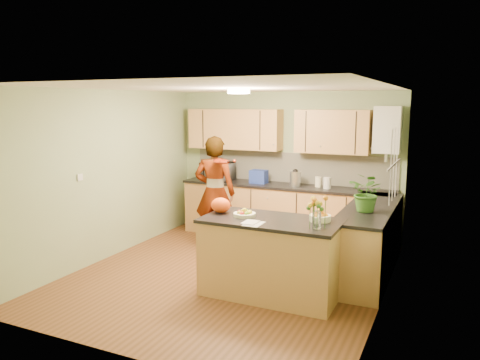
% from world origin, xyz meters
% --- Properties ---
extents(floor, '(4.50, 4.50, 0.00)m').
position_xyz_m(floor, '(0.00, 0.00, 0.00)').
color(floor, '#543218').
rests_on(floor, ground).
extents(ceiling, '(4.00, 4.50, 0.02)m').
position_xyz_m(ceiling, '(0.00, 0.00, 2.50)').
color(ceiling, white).
rests_on(ceiling, wall_back).
extents(wall_back, '(4.00, 0.02, 2.50)m').
position_xyz_m(wall_back, '(0.00, 2.25, 1.25)').
color(wall_back, gray).
rests_on(wall_back, floor).
extents(wall_front, '(4.00, 0.02, 2.50)m').
position_xyz_m(wall_front, '(0.00, -2.25, 1.25)').
color(wall_front, gray).
rests_on(wall_front, floor).
extents(wall_left, '(0.02, 4.50, 2.50)m').
position_xyz_m(wall_left, '(-2.00, 0.00, 1.25)').
color(wall_left, gray).
rests_on(wall_left, floor).
extents(wall_right, '(0.02, 4.50, 2.50)m').
position_xyz_m(wall_right, '(2.00, 0.00, 1.25)').
color(wall_right, gray).
rests_on(wall_right, floor).
extents(back_counter, '(3.64, 0.62, 0.94)m').
position_xyz_m(back_counter, '(0.10, 1.95, 0.47)').
color(back_counter, tan).
rests_on(back_counter, floor).
extents(right_counter, '(0.62, 2.24, 0.94)m').
position_xyz_m(right_counter, '(1.70, 0.85, 0.47)').
color(right_counter, tan).
rests_on(right_counter, floor).
extents(splashback, '(3.60, 0.02, 0.52)m').
position_xyz_m(splashback, '(0.10, 2.23, 1.20)').
color(splashback, beige).
rests_on(splashback, back_counter).
extents(upper_cabinets, '(3.20, 0.34, 0.70)m').
position_xyz_m(upper_cabinets, '(-0.18, 2.08, 1.85)').
color(upper_cabinets, tan).
rests_on(upper_cabinets, wall_back).
extents(boiler, '(0.40, 0.30, 0.86)m').
position_xyz_m(boiler, '(1.70, 2.09, 1.90)').
color(boiler, silver).
rests_on(boiler, wall_back).
extents(window_right, '(0.01, 1.30, 1.05)m').
position_xyz_m(window_right, '(1.99, 0.60, 1.55)').
color(window_right, silver).
rests_on(window_right, wall_right).
extents(light_switch, '(0.02, 0.09, 0.09)m').
position_xyz_m(light_switch, '(-1.99, -0.60, 1.30)').
color(light_switch, silver).
rests_on(light_switch, wall_left).
extents(ceiling_lamp, '(0.30, 0.30, 0.07)m').
position_xyz_m(ceiling_lamp, '(0.00, 0.30, 2.46)').
color(ceiling_lamp, '#FFEABF').
rests_on(ceiling_lamp, ceiling).
extents(peninsula_island, '(1.65, 0.84, 0.94)m').
position_xyz_m(peninsula_island, '(0.74, -0.37, 0.47)').
color(peninsula_island, tan).
rests_on(peninsula_island, floor).
extents(fruit_dish, '(0.27, 0.27, 0.10)m').
position_xyz_m(fruit_dish, '(0.39, -0.37, 0.98)').
color(fruit_dish, '#F5EDC4').
rests_on(fruit_dish, peninsula_island).
extents(orange_bowl, '(0.25, 0.25, 0.15)m').
position_xyz_m(orange_bowl, '(1.29, -0.22, 1.01)').
color(orange_bowl, '#F5EDC4').
rests_on(orange_bowl, peninsula_island).
extents(flower_vase, '(0.23, 0.23, 0.42)m').
position_xyz_m(flower_vase, '(1.34, -0.55, 1.22)').
color(flower_vase, silver).
rests_on(flower_vase, peninsula_island).
extents(orange_bag, '(0.27, 0.24, 0.19)m').
position_xyz_m(orange_bag, '(0.04, -0.32, 1.04)').
color(orange_bag, '#FF5015').
rests_on(orange_bag, peninsula_island).
extents(papers, '(0.19, 0.27, 0.01)m').
position_xyz_m(papers, '(0.64, -0.67, 0.95)').
color(papers, silver).
rests_on(papers, peninsula_island).
extents(violinist, '(0.73, 0.55, 1.80)m').
position_xyz_m(violinist, '(-0.75, 1.01, 0.90)').
color(violinist, tan).
rests_on(violinist, floor).
extents(violin, '(0.67, 0.58, 0.17)m').
position_xyz_m(violin, '(-0.55, 0.79, 1.44)').
color(violin, '#4D0C04').
rests_on(violin, violinist).
extents(microwave, '(0.64, 0.50, 0.32)m').
position_xyz_m(microwave, '(-1.20, 1.98, 1.10)').
color(microwave, silver).
rests_on(microwave, back_counter).
extents(blue_box, '(0.28, 0.21, 0.23)m').
position_xyz_m(blue_box, '(-0.38, 1.94, 1.05)').
color(blue_box, navy).
rests_on(blue_box, back_counter).
extents(kettle, '(0.18, 0.18, 0.33)m').
position_xyz_m(kettle, '(0.28, 1.92, 1.08)').
color(kettle, silver).
rests_on(kettle, back_counter).
extents(jar_cream, '(0.11, 0.11, 0.17)m').
position_xyz_m(jar_cream, '(0.66, 2.00, 1.02)').
color(jar_cream, '#F5EDC4').
rests_on(jar_cream, back_counter).
extents(jar_white, '(0.13, 0.13, 0.18)m').
position_xyz_m(jar_white, '(0.83, 1.90, 1.03)').
color(jar_white, silver).
rests_on(jar_white, back_counter).
extents(potted_plant, '(0.57, 0.54, 0.50)m').
position_xyz_m(potted_plant, '(1.70, 0.51, 1.19)').
color(potted_plant, '#356822').
rests_on(potted_plant, right_counter).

